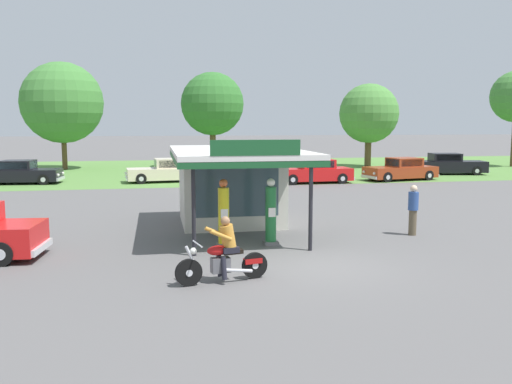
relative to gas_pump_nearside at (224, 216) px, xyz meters
name	(u,v)px	position (x,y,z in m)	size (l,w,h in m)	color
ground_plane	(312,264)	(2.06, -2.53, -0.95)	(300.00, 300.00, 0.00)	#5B5959
grass_verge_strip	(207,169)	(2.06, 27.47, -0.95)	(120.00, 24.00, 0.01)	#56843D
service_station_kiosk	(231,180)	(0.74, 3.49, 0.70)	(4.33, 7.39, 3.29)	beige
gas_pump_nearside	(224,216)	(0.00, 0.00, 0.00)	(0.44, 0.44, 2.08)	slate
gas_pump_offside	(271,214)	(1.47, 0.00, 0.00)	(0.44, 0.44, 2.07)	slate
motorcycle_with_rider	(224,255)	(-0.46, -3.70, -0.30)	(2.26, 0.77, 1.58)	black
parked_car_back_row_centre_right	(401,170)	(13.98, 16.99, -0.29)	(5.19, 2.72, 1.48)	#993819
parked_car_back_row_far_right	(447,165)	(19.14, 20.13, -0.25)	(5.76, 2.79, 1.55)	black
parked_car_back_row_far_left	(20,173)	(-10.34, 19.33, -0.29)	(5.10, 2.27, 1.46)	black
parked_car_back_row_right	(168,171)	(-1.25, 18.76, -0.28)	(5.39, 2.34, 1.50)	beige
parked_car_back_row_left	(314,172)	(7.80, 16.37, -0.26)	(4.98, 1.99, 1.50)	red
bystander_standing_back_lot	(413,209)	(6.46, 0.47, -0.06)	(0.34, 0.34, 1.70)	brown
tree_oak_distant_spare	(61,104)	(-9.39, 29.82, 4.30)	(6.51, 6.51, 8.64)	brown
tree_oak_centre	(211,105)	(2.72, 29.57, 4.29)	(5.32, 5.32, 8.03)	brown
tree_oak_far_left	(369,114)	(15.99, 27.55, 3.61)	(5.04, 5.04, 7.10)	brown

